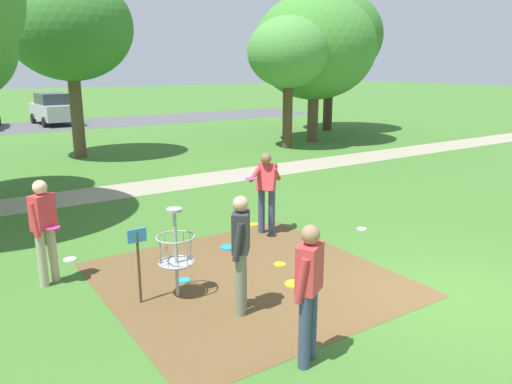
% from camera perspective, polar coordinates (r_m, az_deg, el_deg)
% --- Properties ---
extents(ground_plane, '(160.00, 160.00, 0.00)m').
position_cam_1_polar(ground_plane, '(8.37, 21.61, -10.87)').
color(ground_plane, '#3D6B28').
extents(dirt_tee_pad, '(4.46, 4.49, 0.01)m').
position_cam_1_polar(dirt_tee_pad, '(8.32, -0.94, -9.90)').
color(dirt_tee_pad, brown).
rests_on(dirt_tee_pad, ground).
extents(disc_golf_basket, '(0.98, 0.58, 1.39)m').
position_cam_1_polar(disc_golf_basket, '(7.54, -9.62, -6.57)').
color(disc_golf_basket, '#9E9EA3').
rests_on(disc_golf_basket, ground).
extents(player_foreground_watching, '(0.49, 0.45, 1.71)m').
position_cam_1_polar(player_foreground_watching, '(5.79, 6.06, -10.78)').
color(player_foreground_watching, '#384260').
rests_on(player_foreground_watching, ground).
extents(player_throwing, '(1.11, 0.62, 1.71)m').
position_cam_1_polar(player_throwing, '(10.19, 1.19, 0.50)').
color(player_throwing, '#384260').
rests_on(player_throwing, ground).
extents(player_waiting_left, '(0.45, 0.47, 1.71)m').
position_cam_1_polar(player_waiting_left, '(6.92, -1.76, -6.40)').
color(player_waiting_left, slate).
rests_on(player_waiting_left, ground).
extents(player_waiting_right, '(0.48, 0.45, 1.71)m').
position_cam_1_polar(player_waiting_right, '(8.49, -23.11, -3.63)').
color(player_waiting_right, tan).
rests_on(player_waiting_right, ground).
extents(frisbee_near_basket, '(0.21, 0.21, 0.02)m').
position_cam_1_polar(frisbee_near_basket, '(8.33, -8.24, -9.99)').
color(frisbee_near_basket, '#1E93DB').
rests_on(frisbee_near_basket, ground).
extents(frisbee_mid_grass, '(0.23, 0.23, 0.02)m').
position_cam_1_polar(frisbee_mid_grass, '(9.69, -20.55, -7.24)').
color(frisbee_mid_grass, white).
rests_on(frisbee_mid_grass, ground).
extents(frisbee_far_left, '(0.22, 0.22, 0.02)m').
position_cam_1_polar(frisbee_far_left, '(10.95, 12.02, -4.15)').
color(frisbee_far_left, white).
rests_on(frisbee_far_left, ground).
extents(frisbee_far_right, '(0.21, 0.21, 0.02)m').
position_cam_1_polar(frisbee_far_right, '(11.01, -0.26, -3.73)').
color(frisbee_far_right, gold).
rests_on(frisbee_far_right, ground).
extents(frisbee_scattered_a, '(0.21, 0.21, 0.02)m').
position_cam_1_polar(frisbee_scattered_a, '(8.88, 2.75, -8.28)').
color(frisbee_scattered_a, gold).
rests_on(frisbee_scattered_a, ground).
extents(tree_near_left, '(5.43, 5.43, 7.23)m').
position_cam_1_polar(tree_near_left, '(27.45, 8.51, 17.24)').
color(tree_near_left, '#422D1E').
rests_on(tree_near_left, ground).
extents(tree_near_right, '(3.39, 3.39, 5.40)m').
position_cam_1_polar(tree_near_right, '(21.18, 3.74, 15.61)').
color(tree_near_right, '#4C3823').
rests_on(tree_near_right, ground).
extents(tree_mid_right, '(4.54, 4.54, 6.72)m').
position_cam_1_polar(tree_mid_right, '(20.09, -20.62, 17.26)').
color(tree_mid_right, brown).
rests_on(tree_mid_right, ground).
extents(tree_far_left, '(5.47, 5.47, 6.56)m').
position_cam_1_polar(tree_far_left, '(23.28, 6.75, 16.17)').
color(tree_far_left, brown).
rests_on(tree_far_left, ground).
extents(parking_lot_strip, '(36.00, 6.00, 0.01)m').
position_cam_1_polar(parking_lot_strip, '(31.90, -21.97, 7.11)').
color(parking_lot_strip, '#4C4C51').
rests_on(parking_lot_strip, ground).
extents(parked_car_center_left, '(2.15, 4.29, 1.84)m').
position_cam_1_polar(parked_car_center_left, '(32.41, -22.21, 8.82)').
color(parked_car_center_left, '#B2B7BC').
rests_on(parked_car_center_left, ground).
extents(gravel_path, '(40.00, 1.70, 0.00)m').
position_cam_1_polar(gravel_path, '(15.23, -7.82, 1.19)').
color(gravel_path, gray).
rests_on(gravel_path, ground).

